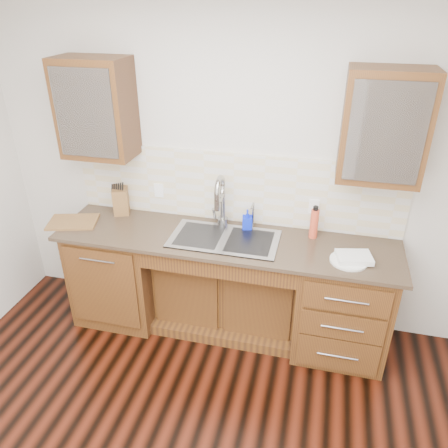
% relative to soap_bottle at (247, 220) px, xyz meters
% --- Properties ---
extents(wall_back, '(4.00, 0.10, 2.70)m').
position_rel_soap_bottle_xyz_m(wall_back, '(-0.14, 0.19, 0.36)').
color(wall_back, beige).
rests_on(wall_back, ground).
extents(base_cabinet_left, '(0.70, 0.62, 0.88)m').
position_rel_soap_bottle_xyz_m(base_cabinet_left, '(-1.09, -0.17, -0.55)').
color(base_cabinet_left, '#593014').
rests_on(base_cabinet_left, ground).
extents(base_cabinet_center, '(1.20, 0.44, 0.70)m').
position_rel_soap_bottle_xyz_m(base_cabinet_center, '(-0.14, -0.08, -0.64)').
color(base_cabinet_center, '#593014').
rests_on(base_cabinet_center, ground).
extents(base_cabinet_right, '(0.70, 0.62, 0.88)m').
position_rel_soap_bottle_xyz_m(base_cabinet_right, '(0.81, -0.17, -0.55)').
color(base_cabinet_right, '#593014').
rests_on(base_cabinet_right, ground).
extents(countertop, '(2.70, 0.65, 0.03)m').
position_rel_soap_bottle_xyz_m(countertop, '(-0.14, -0.19, -0.10)').
color(countertop, '#84705B').
rests_on(countertop, base_cabinet_left).
extents(backsplash, '(2.70, 0.02, 0.59)m').
position_rel_soap_bottle_xyz_m(backsplash, '(-0.14, 0.13, 0.21)').
color(backsplash, beige).
rests_on(backsplash, wall_back).
extents(sink, '(0.84, 0.46, 0.19)m').
position_rel_soap_bottle_xyz_m(sink, '(-0.14, -0.20, -0.17)').
color(sink, '#9E9EA5').
rests_on(sink, countertop).
extents(faucet, '(0.04, 0.04, 0.40)m').
position_rel_soap_bottle_xyz_m(faucet, '(-0.21, 0.03, 0.12)').
color(faucet, '#999993').
rests_on(faucet, countertop).
extents(filter_tap, '(0.02, 0.02, 0.24)m').
position_rel_soap_bottle_xyz_m(filter_tap, '(0.04, 0.04, 0.04)').
color(filter_tap, '#999993').
rests_on(filter_tap, countertop).
extents(upper_cabinet_left, '(0.55, 0.34, 0.75)m').
position_rel_soap_bottle_xyz_m(upper_cabinet_left, '(-1.19, -0.03, 0.83)').
color(upper_cabinet_left, '#593014').
rests_on(upper_cabinet_left, wall_back).
extents(upper_cabinet_right, '(0.55, 0.34, 0.75)m').
position_rel_soap_bottle_xyz_m(upper_cabinet_right, '(0.91, -0.03, 0.83)').
color(upper_cabinet_right, '#593014').
rests_on(upper_cabinet_right, wall_back).
extents(outlet_left, '(0.08, 0.01, 0.12)m').
position_rel_soap_bottle_xyz_m(outlet_left, '(-0.79, 0.11, 0.13)').
color(outlet_left, white).
rests_on(outlet_left, backsplash).
extents(outlet_right, '(0.08, 0.01, 0.12)m').
position_rel_soap_bottle_xyz_m(outlet_right, '(0.51, 0.11, 0.13)').
color(outlet_right, white).
rests_on(outlet_right, backsplash).
extents(soap_bottle, '(0.09, 0.09, 0.17)m').
position_rel_soap_bottle_xyz_m(soap_bottle, '(0.00, 0.00, 0.00)').
color(soap_bottle, '#0A21D1').
rests_on(soap_bottle, countertop).
extents(water_bottle, '(0.08, 0.08, 0.24)m').
position_rel_soap_bottle_xyz_m(water_bottle, '(0.53, -0.01, 0.03)').
color(water_bottle, '#D2492B').
rests_on(water_bottle, countertop).
extents(plate, '(0.35, 0.35, 0.01)m').
position_rel_soap_bottle_xyz_m(plate, '(0.80, -0.30, -0.08)').
color(plate, silver).
rests_on(plate, countertop).
extents(dish_towel, '(0.28, 0.23, 0.04)m').
position_rel_soap_bottle_xyz_m(dish_towel, '(0.83, -0.29, -0.05)').
color(dish_towel, white).
rests_on(dish_towel, plate).
extents(knife_block, '(0.19, 0.24, 0.23)m').
position_rel_soap_bottle_xyz_m(knife_block, '(-1.12, 0.06, 0.03)').
color(knife_block, '#A25624').
rests_on(knife_block, countertop).
extents(cutting_board, '(0.45, 0.37, 0.02)m').
position_rel_soap_bottle_xyz_m(cutting_board, '(-1.43, -0.24, -0.08)').
color(cutting_board, olive).
rests_on(cutting_board, countertop).
extents(cup_left_a, '(0.13, 0.13, 0.09)m').
position_rel_soap_bottle_xyz_m(cup_left_a, '(-1.30, -0.03, 0.77)').
color(cup_left_a, silver).
rests_on(cup_left_a, upper_cabinet_left).
extents(cup_left_b, '(0.10, 0.10, 0.09)m').
position_rel_soap_bottle_xyz_m(cup_left_b, '(-1.08, -0.03, 0.77)').
color(cup_left_b, silver).
rests_on(cup_left_b, upper_cabinet_left).
extents(cup_right_a, '(0.16, 0.16, 0.10)m').
position_rel_soap_bottle_xyz_m(cup_right_a, '(0.83, -0.03, 0.78)').
color(cup_right_a, white).
rests_on(cup_right_a, upper_cabinet_right).
extents(cup_right_b, '(0.10, 0.10, 0.08)m').
position_rel_soap_bottle_xyz_m(cup_right_b, '(1.06, -0.03, 0.77)').
color(cup_right_b, white).
rests_on(cup_right_b, upper_cabinet_right).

